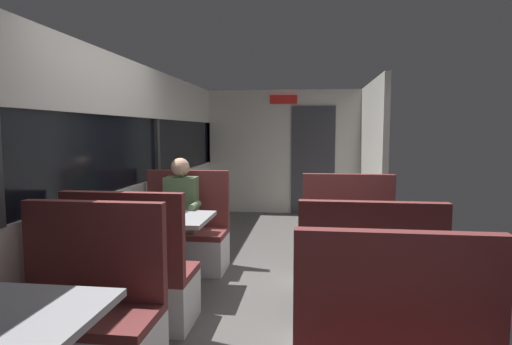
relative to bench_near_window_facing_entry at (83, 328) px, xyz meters
name	(u,v)px	position (x,y,z in m)	size (l,w,h in m)	color
ground_plane	(255,300)	(0.89, 1.39, -0.34)	(3.30, 9.20, 0.02)	#514F4C
carriage_window_panel_left	(102,178)	(-0.56, 1.39, 0.78)	(0.09, 8.48, 2.30)	beige
carriage_end_bulkhead	(287,153)	(0.95, 5.59, 0.81)	(2.90, 0.11, 2.30)	beige
carriage_aisle_panel_right	(372,157)	(2.34, 4.39, 0.82)	(0.08, 2.40, 2.30)	beige
bench_near_window_facing_entry	(83,328)	(0.00, 0.00, 0.00)	(0.95, 0.50, 1.10)	silver
dining_table_mid_window	(163,227)	(0.00, 1.45, 0.31)	(0.90, 0.70, 0.74)	#9E9EA3
bench_mid_window_facing_end	(133,285)	(0.00, 0.76, 0.00)	(0.95, 0.50, 1.10)	silver
bench_mid_window_facing_entry	(184,240)	(0.00, 2.15, 0.00)	(0.95, 0.50, 1.10)	silver
dining_table_rear_aisle	(357,238)	(1.79, 1.25, 0.31)	(0.90, 0.70, 0.74)	#9E9EA3
bench_rear_aisle_facing_end	(366,307)	(1.79, 0.56, 0.00)	(0.95, 0.50, 1.10)	silver
bench_rear_aisle_facing_entry	(349,251)	(1.79, 1.95, 0.00)	(0.95, 0.50, 1.10)	silver
seated_passenger	(182,223)	(0.00, 2.08, 0.21)	(0.47, 0.55, 1.26)	#26262D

